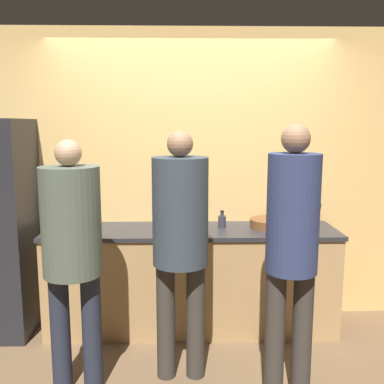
# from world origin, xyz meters

# --- Properties ---
(ground_plane) EXTENTS (14.00, 14.00, 0.00)m
(ground_plane) POSITION_xyz_m (0.00, 0.00, 0.00)
(ground_plane) COLOR brown
(wall_back) EXTENTS (5.20, 0.06, 2.60)m
(wall_back) POSITION_xyz_m (0.00, 0.65, 1.30)
(wall_back) COLOR #E0B266
(wall_back) RESTS_ON ground_plane
(counter) EXTENTS (2.47, 0.63, 0.89)m
(counter) POSITION_xyz_m (0.00, 0.35, 0.45)
(counter) COLOR tan
(counter) RESTS_ON ground_plane
(person_left) EXTENTS (0.38, 0.38, 1.68)m
(person_left) POSITION_xyz_m (-0.79, -0.52, 1.02)
(person_left) COLOR #232838
(person_left) RESTS_ON ground_plane
(person_center) EXTENTS (0.38, 0.38, 1.73)m
(person_center) POSITION_xyz_m (-0.09, -0.40, 1.05)
(person_center) COLOR #38332D
(person_center) RESTS_ON ground_plane
(person_right) EXTENTS (0.33, 0.33, 1.77)m
(person_right) POSITION_xyz_m (0.61, -0.63, 1.04)
(person_right) COLOR #38332D
(person_right) RESTS_ON ground_plane
(fruit_bowl) EXTENTS (0.33, 0.33, 0.11)m
(fruit_bowl) POSITION_xyz_m (0.67, 0.37, 0.93)
(fruit_bowl) COLOR brown
(fruit_bowl) RESTS_ON counter
(utensil_crock) EXTENTS (0.12, 0.12, 0.26)m
(utensil_crock) POSITION_xyz_m (-0.06, 0.39, 0.95)
(utensil_crock) COLOR #3D424C
(utensil_crock) RESTS_ON counter
(bottle_dark) EXTENTS (0.07, 0.07, 0.15)m
(bottle_dark) POSITION_xyz_m (0.26, 0.38, 0.95)
(bottle_dark) COLOR #333338
(bottle_dark) RESTS_ON counter
(cup_yellow) EXTENTS (0.07, 0.07, 0.10)m
(cup_yellow) POSITION_xyz_m (-1.03, 0.46, 0.94)
(cup_yellow) COLOR gold
(cup_yellow) RESTS_ON counter
(potted_plant) EXTENTS (0.16, 0.16, 0.24)m
(potted_plant) POSITION_xyz_m (1.08, 0.51, 1.02)
(potted_plant) COLOR #9E6042
(potted_plant) RESTS_ON counter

